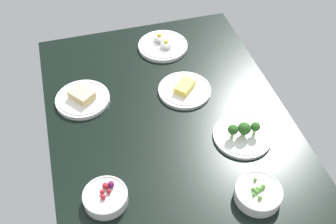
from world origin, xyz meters
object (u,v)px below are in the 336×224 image
Objects in this scene: plate_cheese at (185,89)px; plate_eggs at (163,45)px; bowl_peas at (258,193)px; bowl_berries at (106,197)px; plate_sandwich at (83,98)px; plate_broccoli at (243,134)px.

plate_eggs is at bearing -178.19° from plate_cheese.
bowl_peas is at bearing 8.54° from plate_cheese.
plate_cheese is (-39.63, 37.20, -1.16)cm from bowl_berries.
bowl_berries is at bearing -104.02° from bowl_peas.
bowl_berries is 46.20cm from bowl_peas.
plate_sandwich is 38.76cm from plate_cheese.
plate_sandwich is 72.64cm from bowl_peas.
plate_broccoli is 1.48× the size of bowl_berries.
bowl_peas is at bearing 39.31° from plate_sandwich.
plate_cheese is at bearing 1.81° from plate_eggs.
plate_eggs reaches higher than plate_cheese.
plate_sandwich is (23.35, -37.47, 0.09)cm from plate_eggs.
bowl_peas is at bearing -11.71° from plate_broccoli.
plate_cheese is (5.37, 38.38, -0.30)cm from plate_sandwich.
bowl_peas is at bearing 75.98° from bowl_berries.
bowl_berries is 0.68× the size of plate_sandwich.
plate_broccoli reaches higher than plate_sandwich.
bowl_berries is at bearing -43.18° from plate_cheese.
plate_sandwich is at bearing -178.49° from bowl_berries.
plate_broccoli is at bearing 13.50° from plate_eggs.
bowl_berries is 54.37cm from plate_cheese.
bowl_peas is (23.61, -4.89, 0.43)cm from plate_broccoli.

